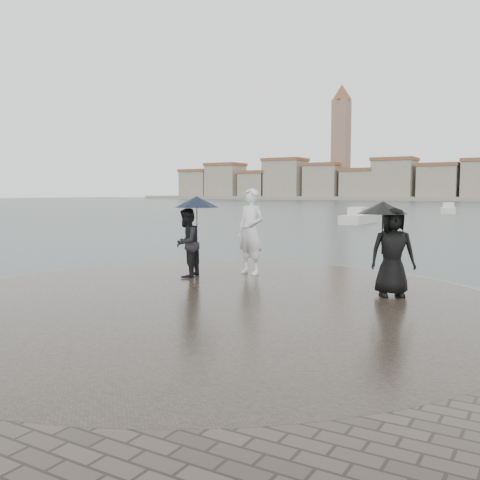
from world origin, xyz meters
The scene contains 6 objects.
ground centered at (0.00, 0.00, 0.00)m, with size 400.00×400.00×0.00m, color #2B3835.
kerb_ring centered at (0.00, 3.50, 0.16)m, with size 12.50×12.50×0.32m, color gray.
quay_tip centered at (0.00, 3.50, 0.18)m, with size 11.90×11.90×0.36m, color #2D261E.
statue centered at (-0.88, 6.83, 1.48)m, with size 0.82×0.54×2.24m, color white.
visitor_left centered at (-1.92, 5.56, 1.51)m, with size 1.23×1.15×2.04m.
visitor_right centered at (3.06, 5.69, 1.49)m, with size 1.31×1.10×1.95m.
Camera 1 is at (5.96, -5.27, 2.50)m, focal length 40.00 mm.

